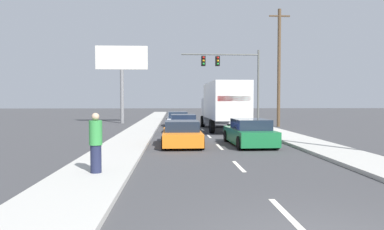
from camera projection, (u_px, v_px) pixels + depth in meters
ground_plane at (200, 127)px, 29.96m from camera, size 140.00×140.00×0.00m
sidewalk_right at (269, 131)px, 25.22m from camera, size 2.24×80.00×0.14m
sidewalk_left at (140, 131)px, 24.72m from camera, size 2.24×80.00×0.14m
lane_markings at (200, 127)px, 29.43m from camera, size 0.14×57.00×0.01m
car_white at (178, 120)px, 30.38m from camera, size 2.06×4.59×1.28m
car_blue at (183, 125)px, 23.92m from camera, size 2.02×4.26×1.31m
car_orange at (182, 134)px, 17.57m from camera, size 2.02×4.57×1.26m
box_truck at (223, 103)px, 26.27m from camera, size 2.81×8.99×3.58m
car_green at (249, 133)px, 17.54m from camera, size 2.08×4.42×1.35m
traffic_signal_mast at (227, 68)px, 34.13m from camera, size 7.76×0.69×7.27m
utility_pole_mid at (279, 67)px, 29.83m from camera, size 1.80×0.28×10.11m
roadside_billboard at (122, 66)px, 34.21m from camera, size 5.11×0.36×7.66m
pedestrian_near_corner at (96, 143)px, 10.21m from camera, size 0.38×0.38×1.77m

